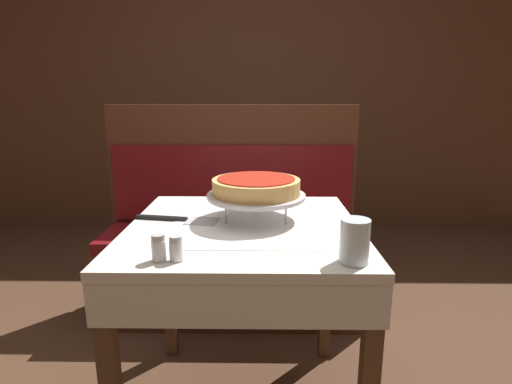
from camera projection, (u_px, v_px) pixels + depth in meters
The scene contains 11 objects.
dining_table_front at pixel (244, 251), 1.42m from camera, with size 0.80×0.80×0.78m.
dining_table_rear at pixel (252, 167), 3.09m from camera, with size 0.80×0.80×0.78m.
booth_bench at pixel (232, 252), 2.26m from camera, with size 1.41×0.44×1.17m.
back_wall_panel at pixel (254, 98), 3.55m from camera, with size 6.00×0.04×2.40m, color #4C2D1E.
pizza_pan_stand at pixel (256, 197), 1.43m from camera, with size 0.36×0.36×0.09m.
deep_dish_pizza at pixel (256, 186), 1.42m from camera, with size 0.31×0.31×0.06m.
pizza_server at pixel (180, 219), 1.43m from camera, with size 0.31×0.11×0.01m.
water_glass_near at pixel (355, 241), 1.06m from camera, with size 0.08×0.08×0.12m.
salt_shaker at pixel (159, 247), 1.08m from camera, with size 0.04×0.04×0.07m.
pepper_shaker at pixel (176, 248), 1.08m from camera, with size 0.04×0.04×0.07m.
condiment_caddy at pixel (258, 150), 3.05m from camera, with size 0.13×0.13×0.16m.
Camera 1 is at (0.06, -1.33, 1.21)m, focal length 28.00 mm.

